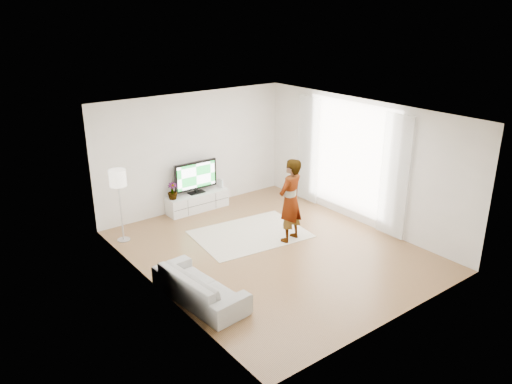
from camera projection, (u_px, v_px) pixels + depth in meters
floor at (272, 250)px, 10.09m from camera, size 6.00×6.00×0.00m
ceiling at (274, 113)px, 9.11m from camera, size 6.00×6.00×0.00m
wall_left at (155, 216)px, 8.18m from camera, size 0.02×6.00×2.80m
wall_right at (361, 162)px, 11.02m from camera, size 0.02×6.00×2.80m
wall_back at (194, 151)px, 11.84m from camera, size 5.00×0.02×2.80m
wall_front at (401, 239)px, 7.36m from camera, size 5.00×0.02×2.80m
window at (350, 157)px, 11.21m from camera, size 0.01×2.60×2.50m
curtain_near at (394, 177)px, 10.23m from camera, size 0.04×0.70×2.60m
curtain_far at (308, 150)px, 12.17m from camera, size 0.04×0.70×2.60m
media_console at (198, 202)px, 12.02m from camera, size 1.54×0.44×0.43m
television at (196, 176)px, 11.82m from camera, size 1.12×0.22×0.78m
game_console at (220, 183)px, 12.29m from camera, size 0.09×0.17×0.22m
potted_plant at (172, 191)px, 11.51m from camera, size 0.29×0.29×0.40m
rug at (250, 234)px, 10.80m from camera, size 2.51×1.93×0.01m
player at (290, 200)px, 10.22m from camera, size 0.73×0.58×1.77m
sofa at (200, 285)px, 8.30m from camera, size 0.90×1.91×0.54m
floor_lamp at (118, 181)px, 10.07m from camera, size 0.35×0.35×1.55m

